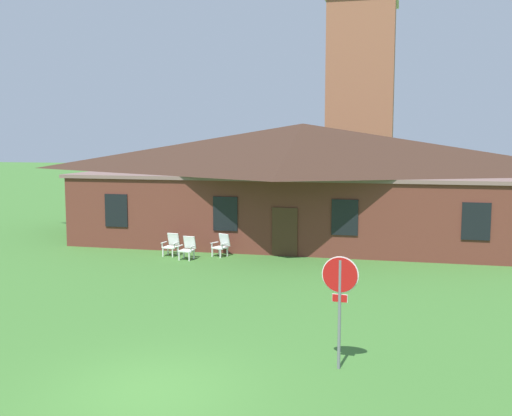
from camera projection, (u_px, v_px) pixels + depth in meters
ground_plane at (150, 391)px, 12.06m from camera, size 200.00×200.00×0.00m
brick_building at (302, 180)px, 30.32m from camera, size 21.50×10.40×5.76m
dome_tower at (361, 76)px, 44.96m from camera, size 5.18×5.18×20.99m
stop_sign at (340, 290)px, 13.03m from camera, size 0.80×0.11×2.51m
lawn_chair_by_porch at (172, 244)px, 25.91m from camera, size 0.69×0.73×0.96m
lawn_chair_near_door at (188, 247)px, 25.12m from camera, size 0.69×0.72×0.96m
lawn_chair_left_end at (222, 245)px, 25.77m from camera, size 0.80×0.84×0.96m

